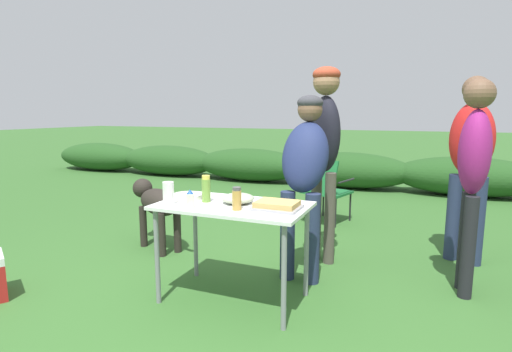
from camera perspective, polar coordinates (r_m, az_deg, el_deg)
name	(u,v)px	position (r m, az deg, el deg)	size (l,w,h in m)	color
ground_plane	(234,299)	(3.19, -3.20, -17.09)	(60.00, 60.00, 0.00)	#336028
shrub_hedge	(348,170)	(7.69, 12.95, 0.84)	(14.40, 0.90, 0.67)	#234C1E
folding_table	(233,214)	(2.96, -3.32, -5.48)	(1.10, 0.64, 0.74)	white
food_tray	(277,205)	(2.78, 3.02, -4.22)	(0.32, 0.25, 0.06)	#9E9EA3
plate_stack	(188,196)	(3.14, -9.71, -2.90)	(0.23, 0.23, 0.04)	white
mixing_bowl	(238,198)	(2.96, -2.59, -3.20)	(0.24, 0.24, 0.07)	#ADBC99
paper_cup_stack	(168,194)	(2.95, -12.40, -2.48)	(0.08, 0.08, 0.17)	white
spice_jar	(237,199)	(2.75, -2.77, -3.28)	(0.06, 0.06, 0.16)	#B2893D
mayo_bottle	(190,199)	(2.83, -9.38, -3.31)	(0.06, 0.06, 0.13)	silver
relish_jar	(206,189)	(3.01, -7.14, -1.85)	(0.07, 0.07, 0.20)	olive
standing_person_in_gray_fleece	(305,167)	(3.35, 6.97, 1.24)	(0.40, 0.50, 1.55)	#232D4C
standing_person_with_beanie	(325,137)	(3.72, 9.81, 5.47)	(0.39, 0.35, 1.81)	#4C473D
standing_person_in_navy_coat	(474,165)	(3.41, 28.64, 1.38)	(0.24, 0.32, 1.65)	black
standing_person_in_red_jacket	(471,153)	(4.14, 28.32, 2.92)	(0.46, 0.41, 1.73)	#232D4C
dog	(156,204)	(4.26, -14.05, -3.85)	(0.90, 0.53, 0.70)	#28231E
camp_chair_green_behind_table	(325,187)	(5.13, 9.88, -1.59)	(0.62, 0.70, 0.83)	#19602D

